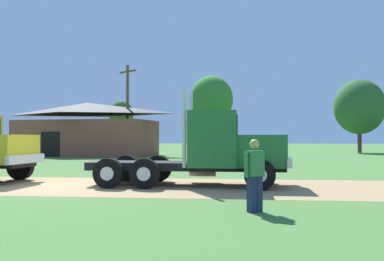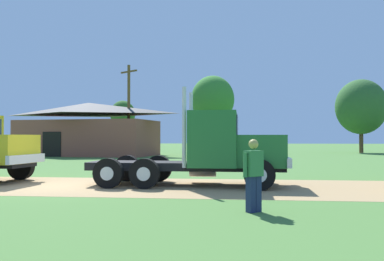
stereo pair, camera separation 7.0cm
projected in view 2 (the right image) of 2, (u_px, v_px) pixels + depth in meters
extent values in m
plane|color=#457032|center=(64.00, 185.00, 15.05)|extent=(200.00, 200.00, 0.00)
cube|color=#A28257|center=(64.00, 185.00, 15.05)|extent=(120.00, 5.62, 0.01)
cube|color=black|center=(186.00, 166.00, 15.06)|extent=(6.98, 1.65, 0.28)
cube|color=#23662D|center=(261.00, 151.00, 14.74)|extent=(1.69, 2.06, 1.11)
cube|color=silver|center=(286.00, 162.00, 14.63)|extent=(0.19, 2.23, 0.32)
cube|color=#23662D|center=(214.00, 139.00, 14.95)|extent=(1.66, 2.35, 1.93)
cube|color=#2D3D4C|center=(237.00, 128.00, 14.85)|extent=(0.07, 1.94, 0.85)
cylinder|color=silver|center=(191.00, 128.00, 15.98)|extent=(0.14, 0.14, 2.73)
cylinder|color=silver|center=(184.00, 127.00, 14.16)|extent=(0.14, 0.14, 2.73)
cylinder|color=silver|center=(203.00, 170.00, 16.00)|extent=(1.01, 0.53, 0.52)
cylinder|color=black|center=(257.00, 169.00, 15.89)|extent=(1.02, 0.31, 1.01)
cylinder|color=silver|center=(257.00, 169.00, 16.05)|extent=(0.46, 0.05, 0.46)
cylinder|color=black|center=(260.00, 175.00, 13.59)|extent=(1.02, 0.31, 1.01)
cylinder|color=silver|center=(260.00, 175.00, 13.43)|extent=(0.46, 0.05, 0.46)
cylinder|color=black|center=(127.00, 168.00, 16.51)|extent=(1.02, 0.31, 1.01)
cylinder|color=silver|center=(128.00, 168.00, 16.67)|extent=(0.46, 0.05, 0.46)
cylinder|color=black|center=(108.00, 173.00, 14.21)|extent=(1.02, 0.31, 1.01)
cylinder|color=silver|center=(107.00, 174.00, 14.05)|extent=(0.46, 0.05, 0.46)
cylinder|color=black|center=(159.00, 168.00, 16.35)|extent=(1.02, 0.31, 1.01)
cylinder|color=silver|center=(159.00, 168.00, 16.51)|extent=(0.46, 0.05, 0.46)
cylinder|color=black|center=(145.00, 174.00, 14.05)|extent=(1.02, 0.31, 1.01)
cylinder|color=silver|center=(143.00, 174.00, 13.89)|extent=(0.46, 0.05, 0.46)
cube|color=gold|center=(4.00, 149.00, 15.91)|extent=(1.92, 2.23, 1.08)
cube|color=silver|center=(26.00, 159.00, 15.73)|extent=(0.36, 2.29, 0.32)
cylinder|color=black|center=(21.00, 166.00, 17.09)|extent=(1.11, 0.39, 1.09)
cylinder|color=silver|center=(23.00, 166.00, 17.25)|extent=(0.49, 0.08, 0.49)
cube|color=#33723F|center=(254.00, 163.00, 9.70)|extent=(0.47, 0.45, 0.59)
sphere|color=tan|center=(253.00, 144.00, 9.71)|extent=(0.22, 0.22, 0.22)
cube|color=#1E284C|center=(251.00, 194.00, 9.64)|extent=(0.24, 0.24, 0.83)
cube|color=#1E284C|center=(256.00, 194.00, 9.74)|extent=(0.24, 0.24, 0.83)
cylinder|color=#33723F|center=(245.00, 165.00, 9.57)|extent=(0.10, 0.10, 0.56)
cylinder|color=#33723F|center=(262.00, 164.00, 9.83)|extent=(0.10, 0.10, 0.56)
cube|color=brown|center=(88.00, 138.00, 39.57)|extent=(12.89, 8.06, 3.28)
pyramid|color=#3B3B3B|center=(89.00, 109.00, 39.62)|extent=(13.53, 8.47, 1.12)
cube|color=black|center=(52.00, 144.00, 36.89)|extent=(1.79, 0.32, 2.20)
cylinder|color=brown|center=(129.00, 111.00, 38.24)|extent=(0.26, 0.26, 8.30)
cube|color=brown|center=(129.00, 72.00, 38.30)|extent=(1.85, 1.43, 0.14)
cylinder|color=#513823|center=(123.00, 137.00, 56.29)|extent=(0.44, 0.44, 3.47)
ellipsoid|color=#2A5B21|center=(123.00, 114.00, 56.33)|extent=(3.32, 3.32, 3.65)
cylinder|color=#513823|center=(213.00, 135.00, 45.07)|extent=(0.44, 0.44, 3.92)
ellipsoid|color=#347A2C|center=(213.00, 99.00, 45.13)|extent=(4.64, 4.64, 5.10)
cylinder|color=#513823|center=(361.00, 140.00, 46.21)|extent=(0.44, 0.44, 2.88)
ellipsoid|color=#2D5B29|center=(361.00, 107.00, 46.27)|extent=(5.49, 5.49, 6.04)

